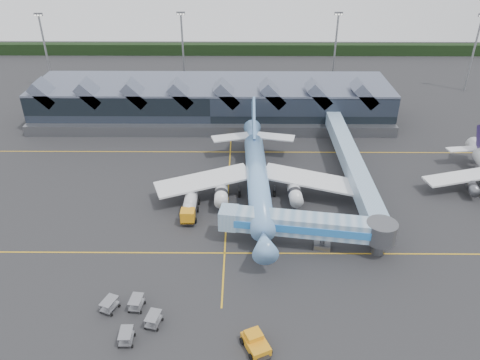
{
  "coord_description": "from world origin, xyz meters",
  "views": [
    {
      "loc": [
        2.88,
        -66.84,
        47.78
      ],
      "look_at": [
        2.36,
        6.75,
        5.0
      ],
      "focal_mm": 35.0,
      "sensor_mm": 36.0,
      "label": 1
    }
  ],
  "objects_px": {
    "jet_bridge": "(316,227)",
    "main_airliner": "(257,176)",
    "fuel_truck": "(190,204)",
    "pushback_tug": "(256,343)"
  },
  "relations": [
    {
      "from": "pushback_tug",
      "to": "fuel_truck",
      "type": "bearing_deg",
      "value": 86.09
    },
    {
      "from": "main_airliner",
      "to": "jet_bridge",
      "type": "relative_size",
      "value": 1.61
    },
    {
      "from": "jet_bridge",
      "to": "fuel_truck",
      "type": "bearing_deg",
      "value": 163.84
    },
    {
      "from": "fuel_truck",
      "to": "pushback_tug",
      "type": "relative_size",
      "value": 1.93
    },
    {
      "from": "jet_bridge",
      "to": "fuel_truck",
      "type": "distance_m",
      "value": 23.43
    },
    {
      "from": "main_airliner",
      "to": "pushback_tug",
      "type": "bearing_deg",
      "value": -93.25
    },
    {
      "from": "fuel_truck",
      "to": "jet_bridge",
      "type": "bearing_deg",
      "value": -24.23
    },
    {
      "from": "jet_bridge",
      "to": "main_airliner",
      "type": "bearing_deg",
      "value": 128.61
    },
    {
      "from": "jet_bridge",
      "to": "pushback_tug",
      "type": "height_order",
      "value": "jet_bridge"
    },
    {
      "from": "main_airliner",
      "to": "pushback_tug",
      "type": "height_order",
      "value": "main_airliner"
    }
  ]
}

